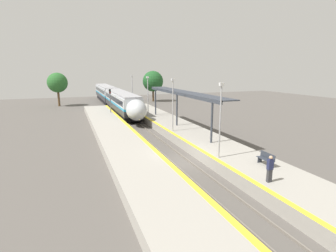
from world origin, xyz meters
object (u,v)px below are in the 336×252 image
(train, at_px, (113,97))
(platform_bench, at_px, (266,159))
(lamppost_near, at_px, (220,116))
(lamppost_mid, at_px, (173,102))
(lamppost_farthest, at_px, (132,89))
(person_waiting, at_px, (270,168))
(railway_signal, at_px, (110,101))
(lamppost_far, at_px, (148,94))

(train, xyz_separation_m, platform_bench, (4.56, -39.17, -0.86))
(lamppost_near, xyz_separation_m, lamppost_mid, (0.00, 9.73, 0.00))
(train, distance_m, lamppost_farthest, 7.95)
(lamppost_mid, bearing_deg, person_waiting, -88.25)
(railway_signal, distance_m, lamppost_farthest, 6.16)
(platform_bench, relative_size, lamppost_mid, 0.25)
(platform_bench, bearing_deg, train, 96.64)
(lamppost_near, bearing_deg, platform_bench, -48.36)
(train, height_order, person_waiting, train)
(train, xyz_separation_m, lamppost_far, (2.24, -17.10, 1.97))
(platform_bench, distance_m, lamppost_mid, 12.87)
(person_waiting, xyz_separation_m, lamppost_farthest, (-0.45, 34.24, 2.42))
(person_waiting, relative_size, lamppost_mid, 0.29)
(platform_bench, height_order, lamppost_farthest, lamppost_farthest)
(person_waiting, distance_m, lamppost_farthest, 34.33)
(person_waiting, relative_size, railway_signal, 0.36)
(train, distance_m, lamppost_near, 36.67)
(lamppost_far, height_order, lamppost_farthest, same)
(person_waiting, xyz_separation_m, lamppost_near, (-0.45, 5.06, 2.42))
(lamppost_near, height_order, lamppost_far, same)
(lamppost_near, bearing_deg, person_waiting, -84.91)
(train, distance_m, lamppost_far, 17.36)
(lamppost_mid, bearing_deg, lamppost_far, 90.00)
(lamppost_near, bearing_deg, lamppost_mid, 90.00)
(train, bearing_deg, lamppost_mid, -85.23)
(lamppost_mid, height_order, lamppost_farthest, same)
(person_waiting, xyz_separation_m, lamppost_mid, (-0.45, 14.79, 2.42))
(platform_bench, xyz_separation_m, lamppost_near, (-2.32, 2.61, 2.83))
(platform_bench, bearing_deg, lamppost_mid, 100.66)
(train, height_order, lamppost_mid, lamppost_mid)
(person_waiting, height_order, lamppost_mid, lamppost_mid)
(person_waiting, height_order, railway_signal, railway_signal)
(platform_bench, relative_size, railway_signal, 0.32)
(train, relative_size, railway_signal, 9.04)
(platform_bench, xyz_separation_m, person_waiting, (-1.87, -2.45, 0.40))
(train, relative_size, platform_bench, 28.51)
(railway_signal, relative_size, lamppost_farthest, 0.80)
(railway_signal, bearing_deg, lamppost_farthest, 40.96)
(train, distance_m, lamppost_mid, 26.99)
(lamppost_farthest, bearing_deg, lamppost_far, -90.00)
(railway_signal, bearing_deg, lamppost_near, -79.82)
(person_waiting, relative_size, lamppost_far, 0.29)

